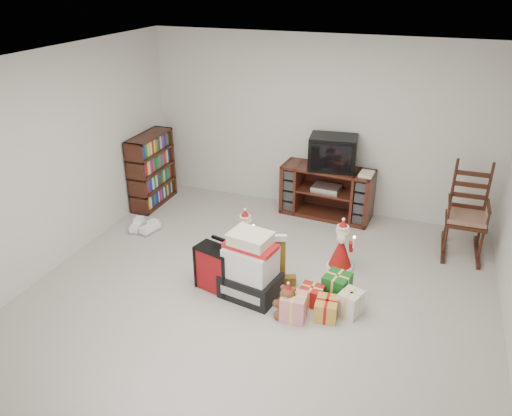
# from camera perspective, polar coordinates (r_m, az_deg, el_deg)

# --- Properties ---
(room) EXTENTS (5.01, 5.01, 2.51)m
(room) POSITION_cam_1_polar(r_m,az_deg,el_deg) (4.93, 0.21, 1.66)
(room) COLOR #B4ADA5
(room) RESTS_ON ground
(tv_stand) EXTENTS (1.32, 0.55, 0.74)m
(tv_stand) POSITION_cam_1_polar(r_m,az_deg,el_deg) (7.21, 8.08, 1.82)
(tv_stand) COLOR #421813
(tv_stand) RESTS_ON floor
(bookshelf) EXTENTS (0.30, 0.89, 1.09)m
(bookshelf) POSITION_cam_1_polar(r_m,az_deg,el_deg) (7.63, -11.82, 4.15)
(bookshelf) COLOR #39150F
(bookshelf) RESTS_ON floor
(rocking_chair) EXTENTS (0.49, 0.80, 1.20)m
(rocking_chair) POSITION_cam_1_polar(r_m,az_deg,el_deg) (6.77, 22.80, -1.34)
(rocking_chair) COLOR #39150F
(rocking_chair) RESTS_ON floor
(gift_pile) EXTENTS (0.67, 0.54, 0.76)m
(gift_pile) POSITION_cam_1_polar(r_m,az_deg,el_deg) (5.40, -0.62, -7.07)
(gift_pile) COLOR black
(gift_pile) RESTS_ON floor
(red_suitcase) EXTENTS (0.45, 0.31, 0.62)m
(red_suitcase) POSITION_cam_1_polar(r_m,az_deg,el_deg) (5.57, -4.69, -6.90)
(red_suitcase) COLOR maroon
(red_suitcase) RESTS_ON floor
(stocking) EXTENTS (0.31, 0.21, 0.62)m
(stocking) POSITION_cam_1_polar(r_m,az_deg,el_deg) (5.63, 2.23, -5.92)
(stocking) COLOR #0E7F20
(stocking) RESTS_ON floor
(teddy_bear) EXTENTS (0.24, 0.21, 0.36)m
(teddy_bear) POSITION_cam_1_polar(r_m,az_deg,el_deg) (5.23, 3.66, -10.73)
(teddy_bear) COLOR brown
(teddy_bear) RESTS_ON floor
(santa_figurine) EXTENTS (0.32, 0.30, 0.66)m
(santa_figurine) POSITION_cam_1_polar(r_m,az_deg,el_deg) (6.01, 9.69, -4.72)
(santa_figurine) COLOR maroon
(santa_figurine) RESTS_ON floor
(mrs_claus_figurine) EXTENTS (0.31, 0.29, 0.63)m
(mrs_claus_figurine) POSITION_cam_1_polar(r_m,az_deg,el_deg) (6.20, -1.23, -3.41)
(mrs_claus_figurine) COLOR maroon
(mrs_claus_figurine) RESTS_ON floor
(sneaker_pair) EXTENTS (0.39, 0.33, 0.11)m
(sneaker_pair) POSITION_cam_1_polar(r_m,az_deg,el_deg) (7.00, -12.71, -2.19)
(sneaker_pair) COLOR white
(sneaker_pair) RESTS_ON floor
(gift_cluster) EXTENTS (0.72, 0.81, 0.24)m
(gift_cluster) POSITION_cam_1_polar(r_m,az_deg,el_deg) (5.36, 7.93, -10.42)
(gift_cluster) COLOR red
(gift_cluster) RESTS_ON floor
(crt_television) EXTENTS (0.69, 0.53, 0.47)m
(crt_television) POSITION_cam_1_polar(r_m,az_deg,el_deg) (6.98, 8.78, 6.28)
(crt_television) COLOR black
(crt_television) RESTS_ON tv_stand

